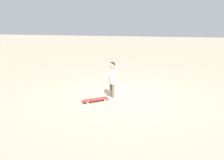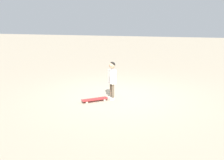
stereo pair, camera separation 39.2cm
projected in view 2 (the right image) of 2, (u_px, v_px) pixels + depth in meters
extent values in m
plane|color=tan|center=(121.00, 96.00, 7.72)|extent=(50.00, 50.00, 0.00)
cylinder|color=brown|center=(113.00, 91.00, 7.35)|extent=(0.08, 0.08, 0.42)
cube|color=white|center=(112.00, 99.00, 7.39)|extent=(0.17, 0.16, 0.05)
cylinder|color=brown|center=(111.00, 90.00, 7.45)|extent=(0.08, 0.08, 0.42)
cube|color=white|center=(110.00, 98.00, 7.49)|extent=(0.17, 0.16, 0.05)
cube|color=white|center=(112.00, 77.00, 7.31)|extent=(0.26, 0.27, 0.40)
cylinder|color=white|center=(111.00, 78.00, 7.13)|extent=(0.06, 0.06, 0.32)
cylinder|color=white|center=(111.00, 75.00, 7.47)|extent=(0.06, 0.06, 0.32)
sphere|color=tan|center=(112.00, 65.00, 7.23)|extent=(0.17, 0.17, 0.17)
sphere|color=black|center=(112.00, 65.00, 7.23)|extent=(0.16, 0.16, 0.16)
cube|color=#B22D2D|center=(95.00, 99.00, 7.22)|extent=(0.69, 0.61, 0.02)
cube|color=#B7B7BC|center=(86.00, 101.00, 7.12)|extent=(0.09, 0.10, 0.02)
cube|color=#B7B7BC|center=(103.00, 98.00, 7.32)|extent=(0.09, 0.10, 0.02)
cylinder|color=beige|center=(87.00, 102.00, 7.05)|extent=(0.06, 0.06, 0.06)
cylinder|color=beige|center=(85.00, 101.00, 7.19)|extent=(0.06, 0.06, 0.06)
cylinder|color=beige|center=(104.00, 100.00, 7.26)|extent=(0.06, 0.06, 0.06)
cylinder|color=beige|center=(102.00, 99.00, 7.39)|extent=(0.06, 0.06, 0.06)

